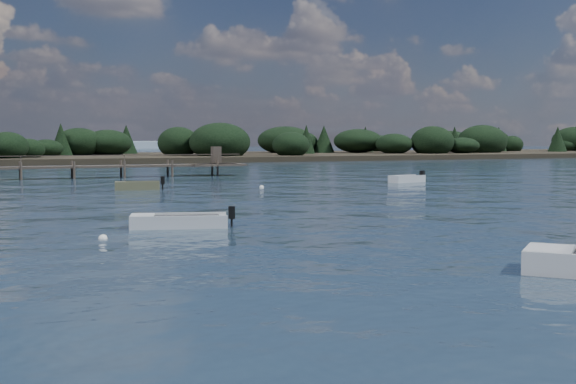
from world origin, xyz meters
name	(u,v)px	position (x,y,z in m)	size (l,w,h in m)	color
ground	(147,171)	(0.00, 60.00, 0.00)	(400.00, 400.00, 0.00)	#162433
dinghy_mid_grey	(179,224)	(-9.16, 10.88, 0.14)	(4.14, 2.36, 1.03)	silver
tender_far_white	(138,187)	(-6.54, 32.09, 0.16)	(3.38, 1.73, 1.13)	#666544
tender_far_grey_b	(407,180)	(14.68, 31.94, 0.16)	(3.40, 1.77, 1.14)	silver
buoy_c	(103,239)	(-12.42, 8.71, 0.00)	(0.32, 0.32, 0.32)	white
buoy_e	(262,187)	(2.01, 30.95, 0.00)	(0.32, 0.32, 0.32)	white
far_headland	(243,147)	(25.00, 100.00, 1.96)	(190.00, 40.00, 5.80)	black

